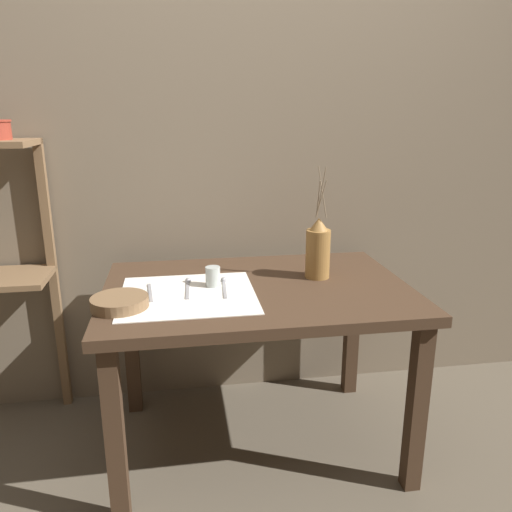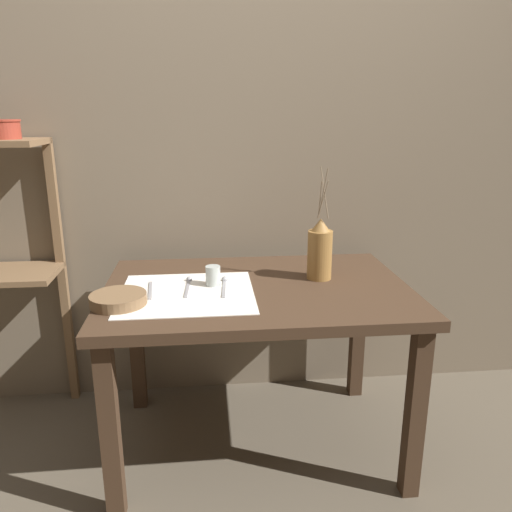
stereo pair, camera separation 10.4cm
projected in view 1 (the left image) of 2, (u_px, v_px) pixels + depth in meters
ground_plane at (257, 442)px, 2.12m from camera, size 12.00×12.00×0.00m
stone_wall_back at (239, 146)px, 2.27m from camera, size 7.00×0.06×2.40m
wooden_table at (257, 308)px, 1.95m from camera, size 1.17×0.80×0.71m
linen_cloth at (188, 295)px, 1.82m from camera, size 0.49×0.46×0.00m
pitcher_with_flowers at (318, 250)px, 1.99m from camera, size 0.10×0.10×0.45m
wooden_bowl at (120, 302)px, 1.70m from camera, size 0.20×0.20×0.04m
glass_tumbler_near at (213, 276)px, 1.90m from camera, size 0.06×0.06×0.08m
fork_outer at (150, 293)px, 1.84m from camera, size 0.03×0.19×0.00m
spoon_inner at (188, 284)px, 1.92m from camera, size 0.03×0.21×0.02m
spoon_outer at (224, 284)px, 1.93m from camera, size 0.03×0.21×0.02m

